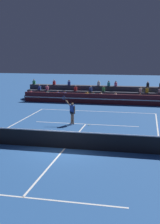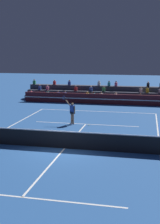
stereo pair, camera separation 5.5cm
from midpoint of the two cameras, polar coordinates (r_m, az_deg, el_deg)
name	(u,v)px [view 1 (the left image)]	position (r m, az deg, el deg)	size (l,w,h in m)	color
ground_plane	(65,148)	(18.55, -2.87, -6.67)	(120.00, 120.00, 0.00)	#285699
court_lines	(65,148)	(18.55, -2.87, -6.66)	(11.10, 23.90, 0.01)	white
tennis_net	(65,140)	(18.39, -2.89, -5.06)	(12.00, 0.10, 1.10)	#2D6B38
sponsor_banner_wall	(103,99)	(34.05, 4.21, 2.39)	(18.00, 0.26, 1.10)	#51191E
bleacher_stand	(106,95)	(36.52, 4.73, 3.13)	(18.95, 2.85, 2.28)	#383D4C
tennis_player	(72,112)	(24.37, -1.54, 0.00)	(1.24, 0.79, 2.24)	#9E7051
tennis_ball	(89,125)	(24.13, 1.57, -2.41)	(0.07, 0.07, 0.07)	#C6DB33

